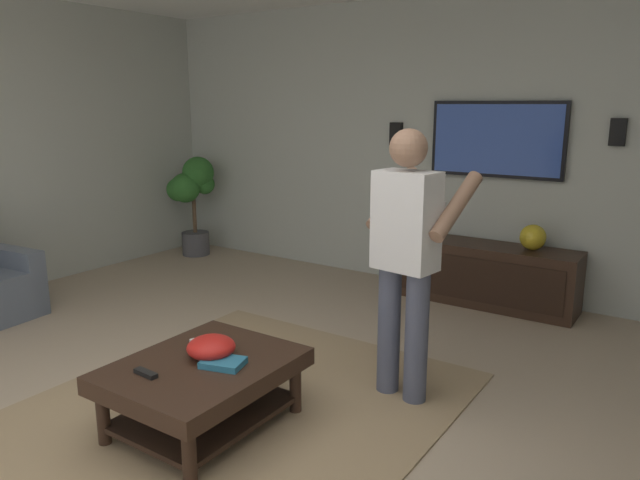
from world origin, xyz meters
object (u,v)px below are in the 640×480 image
at_px(bowl, 211,347).
at_px(remote_white, 203,339).
at_px(remote_black, 146,373).
at_px(potted_plant_tall, 192,192).
at_px(person_standing, 407,250).
at_px(coffee_table, 203,379).
at_px(book, 223,363).
at_px(wall_speaker_right, 396,134).
at_px(tv, 497,139).
at_px(vase_round, 533,237).
at_px(media_console, 479,273).
at_px(wall_speaker_left, 618,132).

relative_size(bowl, remote_white, 1.80).
bearing_deg(remote_white, remote_black, 31.40).
bearing_deg(potted_plant_tall, person_standing, -116.48).
relative_size(coffee_table, book, 4.55).
relative_size(coffee_table, wall_speaker_right, 4.55).
xyz_separation_m(coffee_table, tv, (3.20, -0.52, 1.17)).
relative_size(vase_round, wall_speaker_right, 1.00).
xyz_separation_m(coffee_table, remote_black, (-0.28, 0.12, 0.12)).
relative_size(media_console, wall_speaker_right, 7.73).
height_order(bowl, vase_round, vase_round).
height_order(remote_white, vase_round, vase_round).
height_order(vase_round, wall_speaker_right, wall_speaker_right).
xyz_separation_m(media_console, tv, (0.24, 0.00, 1.19)).
bearing_deg(remote_black, vase_round, -104.82).
bearing_deg(media_console, remote_white, -14.80).
bearing_deg(vase_round, bowl, 161.85).
bearing_deg(remote_white, potted_plant_tall, -111.45).
relative_size(coffee_table, remote_white, 6.67).
distance_m(tv, book, 3.36).
bearing_deg(book, vase_round, 58.19).
relative_size(bowl, vase_round, 1.22).
xyz_separation_m(potted_plant_tall, vase_round, (0.20, -3.88, -0.10)).
xyz_separation_m(remote_black, wall_speaker_right, (3.50, 0.36, 1.07)).
xyz_separation_m(bowl, wall_speaker_left, (3.14, -1.49, 1.09)).
bearing_deg(remote_white, tv, -171.54).
height_order(coffee_table, person_standing, person_standing).
bearing_deg(book, remote_black, -145.52).
bearing_deg(remote_white, media_console, -172.69).
relative_size(vase_round, wall_speaker_left, 1.00).
relative_size(media_console, vase_round, 7.73).
relative_size(media_console, person_standing, 1.04).
bearing_deg(vase_round, coffee_table, 162.20).
distance_m(media_console, book, 2.96).
bearing_deg(wall_speaker_right, tv, -90.75).
xyz_separation_m(tv, vase_round, (-0.21, -0.44, -0.80)).
bearing_deg(vase_round, potted_plant_tall, 92.90).
height_order(media_console, wall_speaker_left, wall_speaker_left).
xyz_separation_m(tv, bowl, (-3.13, 0.52, -1.00)).
bearing_deg(wall_speaker_left, remote_white, 150.50).
bearing_deg(media_console, wall_speaker_right, -104.17).
xyz_separation_m(coffee_table, remote_white, (0.21, 0.20, 0.12)).
relative_size(tv, person_standing, 0.73).
bearing_deg(vase_round, wall_speaker_left, -67.41).
height_order(tv, bowl, tv).
relative_size(media_console, wall_speaker_left, 7.73).
distance_m(person_standing, wall_speaker_left, 2.45).
bearing_deg(media_console, tv, -180.00).
distance_m(media_console, remote_black, 3.31).
distance_m(coffee_table, remote_white, 0.31).
relative_size(book, wall_speaker_right, 1.00).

